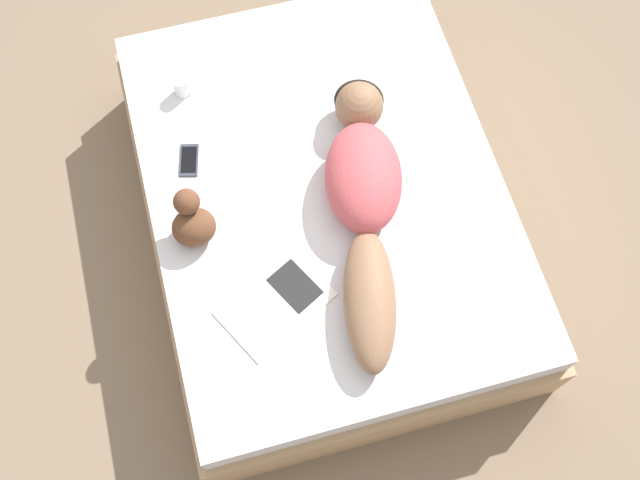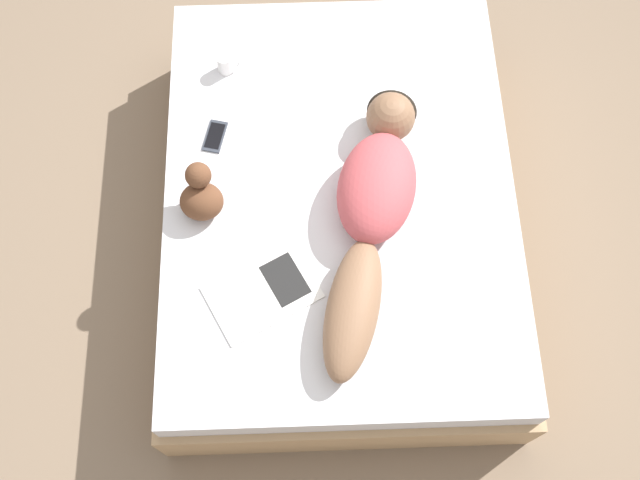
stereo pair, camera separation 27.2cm
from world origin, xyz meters
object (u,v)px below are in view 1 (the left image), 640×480
(person, at_px, (364,194))
(open_magazine, at_px, (276,303))
(cell_phone, at_px, (189,160))
(coffee_mug, at_px, (182,86))

(person, distance_m, open_magazine, 0.56)
(cell_phone, bearing_deg, open_magazine, -60.27)
(coffee_mug, bearing_deg, open_magazine, -81.40)
(person, height_order, cell_phone, person)
(person, xyz_separation_m, open_magazine, (-0.45, -0.32, -0.10))
(person, height_order, coffee_mug, person)
(open_magazine, distance_m, cell_phone, 0.75)
(open_magazine, bearing_deg, cell_phone, 78.18)
(open_magazine, xyz_separation_m, cell_phone, (-0.21, 0.72, 0.00))
(person, relative_size, coffee_mug, 12.53)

